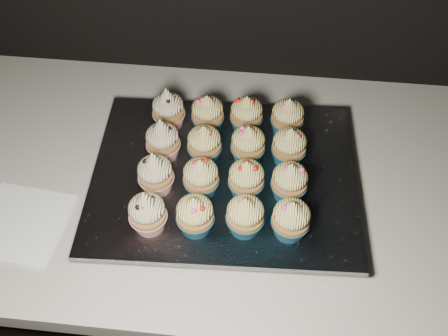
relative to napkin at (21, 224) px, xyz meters
name	(u,v)px	position (x,y,z in m)	size (l,w,h in m)	color
cabinet	(183,280)	(0.24, 0.15, -0.47)	(2.40, 0.60, 0.86)	black
worktop	(169,175)	(0.24, 0.15, -0.02)	(2.44, 0.64, 0.04)	beige
napkin	(21,224)	(0.00, 0.00, 0.00)	(0.15, 0.15, 0.00)	white
baking_tray	(224,181)	(0.35, 0.12, 0.01)	(0.44, 0.34, 0.02)	black
foil_lining	(224,176)	(0.35, 0.12, 0.03)	(0.48, 0.37, 0.01)	silver
cupcake_0	(147,212)	(0.24, 0.00, 0.07)	(0.06, 0.06, 0.10)	#A62117
cupcake_1	(195,215)	(0.31, 0.00, 0.07)	(0.06, 0.06, 0.08)	#16526A
cupcake_2	(245,215)	(0.39, 0.01, 0.07)	(0.06, 0.06, 0.08)	#16526A
cupcake_3	(291,219)	(0.47, 0.01, 0.07)	(0.06, 0.06, 0.08)	#16526A
cupcake_4	(155,174)	(0.23, 0.08, 0.07)	(0.06, 0.06, 0.10)	#A62117
cupcake_5	(201,177)	(0.31, 0.08, 0.07)	(0.06, 0.06, 0.08)	#16526A
cupcake_6	(246,179)	(0.39, 0.09, 0.07)	(0.06, 0.06, 0.08)	#16526A
cupcake_7	(289,182)	(0.46, 0.09, 0.07)	(0.06, 0.06, 0.08)	#16526A
cupcake_8	(163,140)	(0.23, 0.16, 0.07)	(0.06, 0.06, 0.10)	#A62117
cupcake_9	(204,144)	(0.31, 0.16, 0.07)	(0.06, 0.06, 0.08)	#16526A
cupcake_10	(248,144)	(0.39, 0.17, 0.07)	(0.06, 0.06, 0.08)	#16526A
cupcake_11	(289,146)	(0.46, 0.17, 0.07)	(0.06, 0.06, 0.08)	#16526A
cupcake_12	(168,110)	(0.23, 0.24, 0.07)	(0.06, 0.06, 0.10)	#A62117
cupcake_13	(208,114)	(0.30, 0.24, 0.07)	(0.06, 0.06, 0.08)	#16526A
cupcake_14	(246,115)	(0.38, 0.24, 0.07)	(0.06, 0.06, 0.08)	#16526A
cupcake_15	(287,117)	(0.46, 0.24, 0.07)	(0.06, 0.06, 0.08)	#16526A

